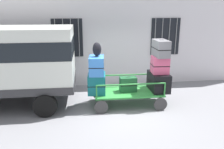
# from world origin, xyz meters

# --- Properties ---
(ground_plane) EXTENTS (40.00, 40.00, 0.00)m
(ground_plane) POSITION_xyz_m (0.00, 0.00, 0.00)
(ground_plane) COLOR gray
(building_wall) EXTENTS (12.00, 0.38, 5.00)m
(building_wall) POSITION_xyz_m (0.00, 2.69, 2.50)
(building_wall) COLOR silver
(building_wall) RESTS_ON ground
(luggage_cart) EXTENTS (2.31, 1.23, 0.48)m
(luggage_cart) POSITION_xyz_m (0.25, 0.33, 0.39)
(luggage_cart) COLOR #2D8438
(luggage_cart) RESTS_ON ground
(cart_railing) EXTENTS (2.19, 1.09, 0.44)m
(cart_railing) POSITION_xyz_m (0.25, 0.33, 0.84)
(cart_railing) COLOR #2D8438
(cart_railing) RESTS_ON luggage_cart
(suitcase_left_bottom) EXTENTS (0.63, 0.80, 0.63)m
(suitcase_left_bottom) POSITION_xyz_m (-0.78, 0.36, 0.79)
(suitcase_left_bottom) COLOR #0F5960
(suitcase_left_bottom) RESTS_ON luggage_cart
(suitcase_left_middle) EXTENTS (0.53, 0.74, 0.59)m
(suitcase_left_middle) POSITION_xyz_m (-0.78, 0.30, 1.40)
(suitcase_left_middle) COLOR #3372C6
(suitcase_left_middle) RESTS_ON suitcase_left_bottom
(suitcase_midleft_bottom) EXTENTS (0.56, 0.35, 0.49)m
(suitcase_midleft_bottom) POSITION_xyz_m (0.25, 0.34, 0.72)
(suitcase_midleft_bottom) COLOR #194C28
(suitcase_midleft_bottom) RESTS_ON luggage_cart
(suitcase_center_bottom) EXTENTS (0.59, 0.94, 0.61)m
(suitcase_center_bottom) POSITION_xyz_m (1.29, 0.34, 0.78)
(suitcase_center_bottom) COLOR black
(suitcase_center_bottom) RESTS_ON luggage_cart
(suitcase_center_middle) EXTENTS (0.56, 0.55, 0.55)m
(suitcase_center_middle) POSITION_xyz_m (1.29, 0.29, 1.36)
(suitcase_center_middle) COLOR #CC4C72
(suitcase_center_middle) RESTS_ON suitcase_center_bottom
(suitcase_center_top) EXTENTS (0.42, 0.78, 0.54)m
(suitcase_center_top) POSITION_xyz_m (1.29, 0.29, 1.91)
(suitcase_center_top) COLOR slate
(suitcase_center_top) RESTS_ON suitcase_center_middle
(backpack) EXTENTS (0.27, 0.22, 0.44)m
(backpack) POSITION_xyz_m (-0.76, 0.33, 1.91)
(backpack) COLOR black
(backpack) RESTS_ON suitcase_left_middle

